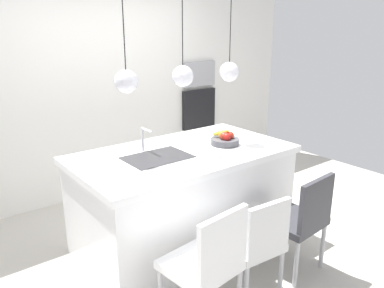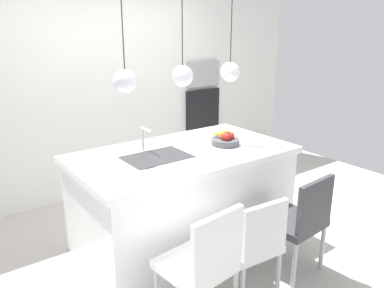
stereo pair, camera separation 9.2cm
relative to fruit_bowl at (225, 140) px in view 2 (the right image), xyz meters
The scene contains 14 objects.
floor 1.08m from the fruit_bowl, 169.93° to the left, with size 6.60×6.60×0.00m, color #BCB7AD.
back_wall 1.81m from the fruit_bowl, 104.20° to the left, with size 6.00×0.10×2.60m, color silver.
kitchen_island 0.68m from the fruit_bowl, 169.93° to the left, with size 1.98×1.10×0.93m.
sink_basin 0.72m from the fruit_bowl, behind, with size 0.56×0.40×0.02m, color #2D2D30.
faucet 0.78m from the fruit_bowl, 157.92° to the left, with size 0.02×0.17×0.22m.
fruit_bowl is the anchor object (origin of this frame).
microwave 1.98m from the fruit_bowl, 58.59° to the left, with size 0.54×0.08×0.34m, color #9E9EA3.
oven 1.95m from the fruit_bowl, 58.59° to the left, with size 0.56×0.08×0.56m, color black.
chair_near 1.38m from the fruit_bowl, 137.31° to the right, with size 0.50×0.50×0.90m.
chair_middle 1.12m from the fruit_bowl, 119.53° to the right, with size 0.44×0.49×0.85m.
chair_far 1.00m from the fruit_bowl, 86.60° to the right, with size 0.49×0.48×0.88m.
pendant_light_left 1.17m from the fruit_bowl, behind, with size 0.18×0.18×0.78m.
pendant_light_center 0.77m from the fruit_bowl, 169.93° to the left, with size 0.18×0.18×0.78m.
pendant_light_right 0.64m from the fruit_bowl, 36.20° to the left, with size 0.18×0.18×0.78m.
Camera 2 is at (-1.89, -2.70, 2.01)m, focal length 35.81 mm.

